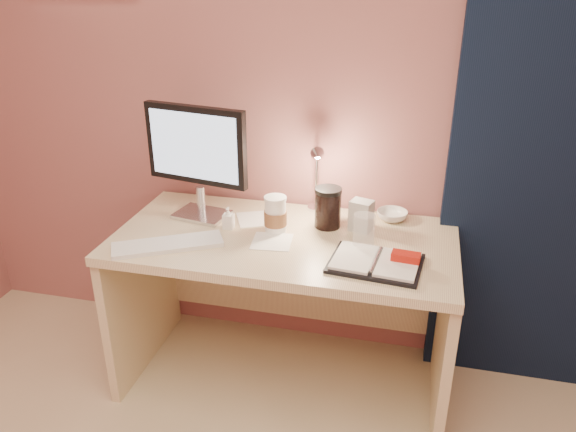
% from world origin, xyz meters
% --- Properties ---
extents(room, '(3.50, 3.50, 3.50)m').
position_xyz_m(room, '(0.95, 1.69, 1.14)').
color(room, '#C6B28E').
rests_on(room, ground).
extents(desk, '(1.40, 0.70, 0.73)m').
position_xyz_m(desk, '(0.00, 1.45, 0.50)').
color(desk, beige).
rests_on(desk, ground).
extents(monitor, '(0.47, 0.20, 0.50)m').
position_xyz_m(monitor, '(-0.40, 1.49, 1.03)').
color(monitor, silver).
rests_on(monitor, desk).
extents(keyboard, '(0.44, 0.32, 0.02)m').
position_xyz_m(keyboard, '(-0.43, 1.19, 0.74)').
color(keyboard, white).
rests_on(keyboard, desk).
extents(planner, '(0.36, 0.29, 0.05)m').
position_xyz_m(planner, '(0.40, 1.23, 0.74)').
color(planner, black).
rests_on(planner, desk).
extents(paper_b, '(0.17, 0.17, 0.00)m').
position_xyz_m(paper_b, '(-0.04, 1.33, 0.73)').
color(paper_b, white).
rests_on(paper_b, desk).
extents(paper_c, '(0.21, 0.21, 0.00)m').
position_xyz_m(paper_c, '(-0.16, 1.52, 0.73)').
color(paper_c, white).
rests_on(paper_c, desk).
extents(coffee_cup, '(0.10, 0.10, 0.15)m').
position_xyz_m(coffee_cup, '(-0.05, 1.43, 0.80)').
color(coffee_cup, white).
rests_on(coffee_cup, desk).
extents(clear_cup, '(0.08, 0.08, 0.15)m').
position_xyz_m(clear_cup, '(0.33, 1.35, 0.80)').
color(clear_cup, white).
rests_on(clear_cup, desk).
extents(bowl, '(0.14, 0.14, 0.04)m').
position_xyz_m(bowl, '(0.42, 1.65, 0.75)').
color(bowl, silver).
rests_on(bowl, desk).
extents(lotion_bottle, '(0.04, 0.05, 0.10)m').
position_xyz_m(lotion_bottle, '(-0.25, 1.41, 0.78)').
color(lotion_bottle, white).
rests_on(lotion_bottle, desk).
extents(dark_jar, '(0.11, 0.11, 0.16)m').
position_xyz_m(dark_jar, '(0.16, 1.52, 0.81)').
color(dark_jar, black).
rests_on(dark_jar, desk).
extents(product_box, '(0.11, 0.09, 0.13)m').
position_xyz_m(product_box, '(0.30, 1.52, 0.80)').
color(product_box, silver).
rests_on(product_box, desk).
extents(desk_lamp, '(0.10, 0.21, 0.33)m').
position_xyz_m(desk_lamp, '(0.06, 1.61, 0.94)').
color(desk_lamp, silver).
rests_on(desk_lamp, desk).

